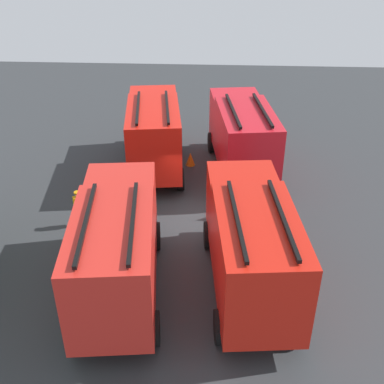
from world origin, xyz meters
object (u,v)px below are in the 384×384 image
Objects in this scene: fire_truck_2 at (117,244)px; firefighter_2 at (79,207)px; firefighter_0 at (243,117)px; firefighter_1 at (260,122)px; traffic_cone_1 at (190,159)px; fire_truck_0 at (251,241)px; traffic_cone_0 at (214,212)px; fire_truck_1 at (242,134)px; fire_truck_3 at (154,131)px.

fire_truck_2 is 4.41× the size of firefighter_2.
firefighter_0 is 1.11m from firefighter_1.
traffic_cone_1 is (10.12, -1.84, -1.80)m from fire_truck_2.
traffic_cone_0 is (4.52, 1.29, -1.79)m from fire_truck_0.
fire_truck_1 is at bearing -31.78° from fire_truck_2.
fire_truck_0 is 0.99× the size of fire_truck_1.
traffic_cone_1 is at bearing 80.55° from firefighter_1.
fire_truck_2 is at bearing -175.95° from firefighter_0.
fire_truck_3 is 4.63× the size of firefighter_1.
firefighter_0 reaches higher than firefighter_2.
fire_truck_0 is at bearing -147.07° from firefighter_2.
firefighter_2 is (3.67, 6.98, -1.21)m from fire_truck_0.
fire_truck_3 is at bearing -6.55° from fire_truck_2.
firefighter_2 is at bearing 98.44° from traffic_cone_0.
traffic_cone_0 is at bearing 108.59° from firefighter_1.
firefighter_0 is at bearing -11.00° from fire_truck_1.
firefighter_2 is at bearing 167.53° from firefighter_0.
fire_truck_1 is at bearing -16.20° from traffic_cone_0.
fire_truck_2 is 4.19× the size of firefighter_0.
fire_truck_0 is 10.44× the size of traffic_cone_1.
firefighter_2 is at bearing 144.08° from traffic_cone_1.
fire_truck_2 is at bearing 146.96° from fire_truck_1.
traffic_cone_1 is at bearing -80.97° from fire_truck_3.
fire_truck_3 is 7.50m from firefighter_1.
firefighter_1 reaches higher than traffic_cone_1.
fire_truck_2 is 10.44m from traffic_cone_1.
firefighter_2 is at bearing 25.07° from fire_truck_2.
fire_truck_0 and fire_truck_3 have the same top height.
fire_truck_0 is 4.39× the size of firefighter_2.
fire_truck_1 reaches higher than firefighter_2.
firefighter_0 is 5.50m from traffic_cone_1.
fire_truck_3 is 10.14× the size of traffic_cone_0.
fire_truck_3 is 4.42× the size of firefighter_2.
fire_truck_0 is 9.01m from fire_truck_1.
fire_truck_0 is 10.08× the size of traffic_cone_0.
fire_truck_2 is at bearing 172.42° from fire_truck_3.
fire_truck_1 is 8.88m from firefighter_2.
fire_truck_2 is 15.41m from firefighter_1.
firefighter_1 is (4.79, -1.29, -1.26)m from fire_truck_1.
traffic_cone_0 is at bearing -167.32° from firefighter_0.
fire_truck_3 is at bearing 73.22° from firefighter_1.
fire_truck_1 reaches higher than firefighter_1.
firefighter_0 is (14.72, -4.78, -1.15)m from fire_truck_2.
fire_truck_0 is at bearing -159.25° from firefighter_0.
firefighter_0 is (5.14, -4.76, -1.15)m from fire_truck_3.
fire_truck_3 is 5.88m from traffic_cone_0.
fire_truck_2 reaches higher than firefighter_1.
fire_truck_3 is (9.15, 4.44, 0.00)m from fire_truck_0.
firefighter_1 is (-0.49, -0.99, -0.11)m from firefighter_0.
firefighter_2 is (4.11, 2.52, -1.21)m from fire_truck_2.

